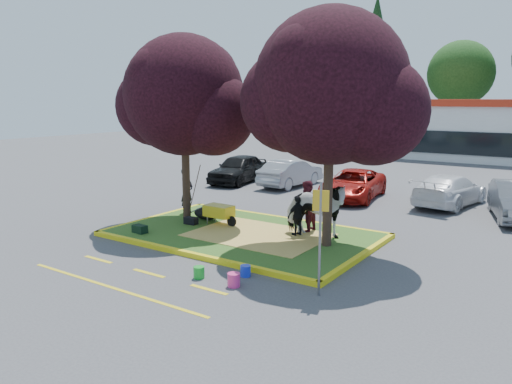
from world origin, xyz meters
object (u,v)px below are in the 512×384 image
Objects in this scene: cow at (315,210)px; car_black at (239,169)px; bucket_blue at (245,271)px; car_silver at (291,173)px; calf at (206,213)px; bucket_green at (199,272)px; wheelbarrow at (219,211)px; handler at (187,191)px; sign_post at (320,226)px; bucket_pink at (234,280)px.

cow reaches higher than car_black.
car_silver is at bearing 115.33° from bucket_blue.
calf is 3.42× the size of bucket_green.
handler is at bearing 163.38° from wheelbarrow.
sign_post reaches higher than bucket_pink.
wheelbarrow is 0.40× the size of car_black.
wheelbarrow is at bearing 132.70° from sign_post.
bucket_green is at bearing -147.34° from handler.
sign_post is 14.58m from car_silver.
car_silver is (-5.93, 12.89, 0.52)m from bucket_pink.
car_black is 2.94m from car_silver.
wheelbarrow is at bearing 90.18° from cow.
car_black reaches higher than bucket_blue.
car_black is (-8.64, 11.56, 0.61)m from bucket_blue.
bucket_green is 1.06m from bucket_pink.
calf is (-4.35, -0.06, -0.66)m from cow.
cow is at bearing 7.24° from wheelbarrow.
handler is 0.65× the size of sign_post.
sign_post is at bearing -129.76° from handler.
car_silver is at bearing 106.94° from sign_post.
wheelbarrow is 9.68m from car_black.
wheelbarrow is 5.98× the size of bucket_green.
bucket_green is (3.44, -4.43, -0.22)m from calf.
bucket_green is at bearing -178.07° from bucket_pink.
bucket_pink is at bearing 176.22° from cow.
cow is at bearing 13.03° from calf.
calf is at bearing -118.08° from handler.
car_silver is at bearing 110.64° from bucket_green.
bucket_blue is (-2.11, 0.07, -1.50)m from sign_post.
handler is 5.74× the size of bucket_green.
cow is 5.59m from handler.
cow is 4.54m from bucket_pink.
calf is at bearing 127.87° from bucket_green.
wheelbarrow is at bearing 107.28° from car_silver.
calf reaches higher than bucket_pink.
bucket_pink is 0.75m from bucket_blue.
cow is 11.68m from car_black.
car_silver is at bearing 105.75° from wheelbarrow.
cow is 4.66m from bucket_green.
wheelbarrow is 6.26× the size of bucket_blue.
wheelbarrow is (0.84, -0.31, 0.24)m from calf.
sign_post is at bearing -17.85° from calf.
car_silver is (-0.19, 8.13, -0.32)m from handler.
bucket_green is 14.57m from car_black.
car_silver is at bearing 111.80° from calf.
wheelbarrow is 0.68× the size of sign_post.
wheelbarrow is at bearing -7.74° from calf.
sign_post is at bearing -1.96° from bucket_blue.
handler is 6.00× the size of bucket_blue.
bucket_blue is 0.07× the size of car_silver.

